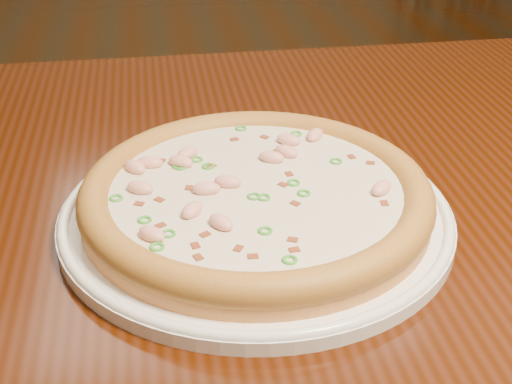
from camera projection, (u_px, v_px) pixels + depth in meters
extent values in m
plane|color=black|center=(310.00, 364.00, 1.53)|extent=(9.00, 9.00, 0.00)
cube|color=black|center=(369.00, 202.00, 0.70)|extent=(1.20, 0.80, 0.04)
cylinder|color=white|center=(256.00, 216.00, 0.62)|extent=(0.34, 0.34, 0.01)
torus|color=white|center=(256.00, 210.00, 0.62)|extent=(0.34, 0.34, 0.01)
cylinder|color=tan|center=(256.00, 201.00, 0.62)|extent=(0.30, 0.30, 0.02)
torus|color=#AE7E36|center=(256.00, 192.00, 0.61)|extent=(0.30, 0.30, 0.03)
cylinder|color=beige|center=(256.00, 189.00, 0.61)|extent=(0.25, 0.25, 0.00)
ellipsoid|color=#F2B29E|center=(192.00, 210.00, 0.57)|extent=(0.03, 0.03, 0.01)
ellipsoid|color=#F2B29E|center=(140.00, 188.00, 0.60)|extent=(0.03, 0.02, 0.01)
ellipsoid|color=#F2B29E|center=(135.00, 167.00, 0.63)|extent=(0.03, 0.03, 0.01)
ellipsoid|color=#F2B29E|center=(188.00, 153.00, 0.66)|extent=(0.03, 0.03, 0.01)
ellipsoid|color=#F2B29E|center=(152.00, 234.00, 0.54)|extent=(0.03, 0.03, 0.01)
ellipsoid|color=#F2B29E|center=(315.00, 135.00, 0.69)|extent=(0.03, 0.03, 0.01)
ellipsoid|color=#F2B29E|center=(382.00, 188.00, 0.60)|extent=(0.03, 0.03, 0.01)
ellipsoid|color=#F2B29E|center=(289.00, 140.00, 0.68)|extent=(0.03, 0.02, 0.01)
ellipsoid|color=#F2B29E|center=(228.00, 182.00, 0.61)|extent=(0.03, 0.02, 0.01)
ellipsoid|color=#F2B29E|center=(181.00, 162.00, 0.64)|extent=(0.03, 0.02, 0.01)
ellipsoid|color=#F2B29E|center=(150.00, 162.00, 0.64)|extent=(0.03, 0.02, 0.01)
ellipsoid|color=#F2B29E|center=(221.00, 222.00, 0.55)|extent=(0.03, 0.03, 0.01)
ellipsoid|color=#F2B29E|center=(206.00, 188.00, 0.60)|extent=(0.03, 0.02, 0.01)
ellipsoid|color=#F2B29E|center=(286.00, 151.00, 0.66)|extent=(0.03, 0.03, 0.01)
ellipsoid|color=#F2B29E|center=(272.00, 157.00, 0.65)|extent=(0.03, 0.02, 0.01)
cube|color=maroon|center=(351.00, 158.00, 0.66)|extent=(0.01, 0.01, 0.00)
cube|color=maroon|center=(283.00, 186.00, 0.61)|extent=(0.01, 0.01, 0.00)
cube|color=maroon|center=(293.00, 241.00, 0.54)|extent=(0.01, 0.01, 0.00)
cube|color=maroon|center=(253.00, 257.00, 0.52)|extent=(0.01, 0.01, 0.00)
cube|color=maroon|center=(198.00, 258.00, 0.52)|extent=(0.01, 0.01, 0.00)
cube|color=maroon|center=(162.00, 162.00, 0.65)|extent=(0.01, 0.01, 0.00)
cube|color=maroon|center=(264.00, 138.00, 0.69)|extent=(0.01, 0.01, 0.00)
cube|color=maroon|center=(234.00, 140.00, 0.69)|extent=(0.01, 0.01, 0.00)
cube|color=maroon|center=(139.00, 205.00, 0.58)|extent=(0.01, 0.01, 0.00)
cube|color=maroon|center=(161.00, 226.00, 0.56)|extent=(0.01, 0.01, 0.00)
cube|color=maroon|center=(384.00, 204.00, 0.59)|extent=(0.01, 0.01, 0.00)
cube|color=maroon|center=(195.00, 247.00, 0.53)|extent=(0.01, 0.01, 0.00)
cube|color=maroon|center=(159.00, 201.00, 0.59)|extent=(0.01, 0.01, 0.00)
cube|color=maroon|center=(276.00, 153.00, 0.67)|extent=(0.01, 0.01, 0.00)
cube|color=maroon|center=(205.00, 235.00, 0.55)|extent=(0.01, 0.01, 0.00)
cube|color=maroon|center=(211.00, 167.00, 0.64)|extent=(0.01, 0.01, 0.00)
cube|color=maroon|center=(294.00, 251.00, 0.53)|extent=(0.01, 0.01, 0.00)
cube|color=maroon|center=(238.00, 249.00, 0.53)|extent=(0.01, 0.01, 0.00)
cube|color=maroon|center=(289.00, 175.00, 0.63)|extent=(0.01, 0.01, 0.00)
cube|color=maroon|center=(295.00, 204.00, 0.59)|extent=(0.01, 0.01, 0.00)
cube|color=maroon|center=(370.00, 164.00, 0.65)|extent=(0.01, 0.01, 0.00)
cube|color=maroon|center=(189.00, 189.00, 0.61)|extent=(0.01, 0.01, 0.00)
torus|color=green|center=(264.00, 198.00, 0.59)|extent=(0.01, 0.01, 0.00)
torus|color=green|center=(336.00, 161.00, 0.65)|extent=(0.02, 0.02, 0.00)
torus|color=green|center=(197.00, 160.00, 0.65)|extent=(0.02, 0.02, 0.00)
torus|color=green|center=(241.00, 128.00, 0.71)|extent=(0.02, 0.02, 0.00)
torus|color=green|center=(157.00, 247.00, 0.53)|extent=(0.01, 0.01, 0.00)
torus|color=green|center=(181.00, 167.00, 0.64)|extent=(0.02, 0.02, 0.00)
torus|color=green|center=(265.00, 231.00, 0.55)|extent=(0.02, 0.02, 0.00)
torus|color=green|center=(296.00, 134.00, 0.70)|extent=(0.02, 0.02, 0.00)
torus|color=green|center=(168.00, 234.00, 0.55)|extent=(0.01, 0.01, 0.00)
torus|color=green|center=(178.00, 167.00, 0.64)|extent=(0.02, 0.02, 0.00)
torus|color=green|center=(116.00, 198.00, 0.59)|extent=(0.02, 0.02, 0.00)
torus|color=green|center=(254.00, 197.00, 0.59)|extent=(0.01, 0.01, 0.00)
torus|color=green|center=(145.00, 220.00, 0.56)|extent=(0.01, 0.01, 0.00)
torus|color=green|center=(290.00, 260.00, 0.52)|extent=(0.01, 0.01, 0.00)
torus|color=green|center=(293.00, 183.00, 0.61)|extent=(0.02, 0.02, 0.00)
torus|color=green|center=(208.00, 166.00, 0.64)|extent=(0.02, 0.02, 0.00)
torus|color=green|center=(304.00, 193.00, 0.60)|extent=(0.01, 0.01, 0.00)
torus|color=green|center=(144.00, 166.00, 0.64)|extent=(0.01, 0.01, 0.00)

